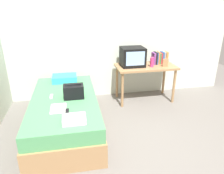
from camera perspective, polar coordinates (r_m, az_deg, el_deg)
The scene contains 14 objects.
ground_plane at distance 3.02m, azimuth 5.37°, elevation -16.89°, with size 8.00×8.00×0.00m, color slate.
wall_back at distance 4.35m, azimuth -1.48°, elevation 14.16°, with size 5.20×0.10×2.60m, color silver.
bed at distance 3.43m, azimuth -12.41°, elevation -6.97°, with size 1.00×2.00×0.54m.
desk at distance 4.25m, azimuth 8.95°, elevation 4.52°, with size 1.16×0.60×0.73m.
tv at distance 4.13m, azimuth 5.52°, elevation 8.08°, with size 0.44×0.39×0.36m.
water_bottle at distance 4.14m, azimuth 10.67°, elevation 6.59°, with size 0.07×0.07×0.19m, color #E53372.
book_row at distance 4.39m, azimuth 12.65°, elevation 7.62°, with size 0.30×0.17×0.24m.
picture_frame at distance 4.21m, azimuth 14.12°, elevation 6.32°, with size 0.11×0.02×0.15m, color #9E754C.
pillow at distance 3.97m, azimuth -12.58°, elevation 2.31°, with size 0.43×0.31×0.11m, color #33A8B7.
handbag at distance 3.24m, azimuth -10.24°, elevation -1.17°, with size 0.30×0.20×0.22m.
magazine at distance 3.00m, azimuth -14.17°, elevation -5.56°, with size 0.21×0.29×0.01m, color white.
remote_dark at distance 2.87m, azimuth -11.91°, elevation -6.54°, with size 0.04×0.16×0.02m, color black.
remote_silver at distance 3.37m, azimuth -15.94°, elevation -2.46°, with size 0.04×0.14×0.02m, color #B7B7BC.
folded_towel at distance 2.64m, azimuth -10.10°, elevation -8.48°, with size 0.28×0.22×0.07m, color white.
Camera 1 is at (-0.71, -2.25, 1.90)m, focal length 34.12 mm.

